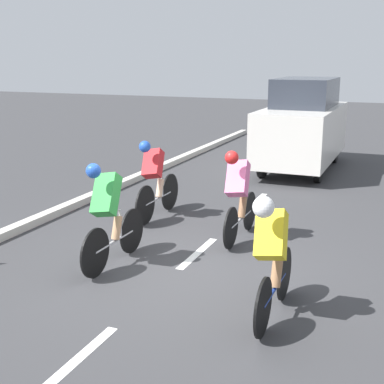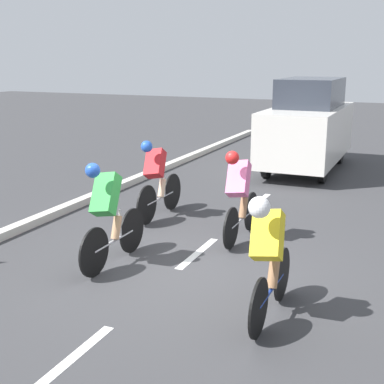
{
  "view_description": "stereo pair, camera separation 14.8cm",
  "coord_description": "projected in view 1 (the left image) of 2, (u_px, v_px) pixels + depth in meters",
  "views": [
    {
      "loc": [
        -2.84,
        6.54,
        2.9
      ],
      "look_at": [
        0.09,
        -0.55,
        0.95
      ],
      "focal_mm": 50.0,
      "sensor_mm": 36.0,
      "label": 1
    },
    {
      "loc": [
        -2.98,
        6.49,
        2.9
      ],
      "look_at": [
        0.09,
        -0.55,
        0.95
      ],
      "focal_mm": 50.0,
      "sensor_mm": 36.0,
      "label": 2
    }
  ],
  "objects": [
    {
      "name": "cyclist_yellow",
      "position": [
        272.0,
        253.0,
        5.89
      ],
      "size": [
        0.4,
        1.64,
        1.5
      ],
      "color": "black",
      "rests_on": "ground"
    },
    {
      "name": "cyclist_green",
      "position": [
        109.0,
        212.0,
        7.46
      ],
      "size": [
        0.41,
        1.7,
        1.53
      ],
      "color": "black",
      "rests_on": "ground"
    },
    {
      "name": "cyclist_pink",
      "position": [
        239.0,
        193.0,
        8.52
      ],
      "size": [
        0.39,
        1.68,
        1.51
      ],
      "color": "black",
      "rests_on": "ground"
    },
    {
      "name": "ground_plane",
      "position": [
        184.0,
        266.0,
        7.63
      ],
      "size": [
        60.0,
        60.0,
        0.0
      ],
      "primitive_type": "plane",
      "color": "#38383A"
    },
    {
      "name": "lane_stripe_mid",
      "position": [
        198.0,
        253.0,
        8.12
      ],
      "size": [
        0.12,
        1.4,
        0.01
      ],
      "primitive_type": "cube",
      "color": "white",
      "rests_on": "ground"
    },
    {
      "name": "lane_stripe_near",
      "position": [
        76.0,
        360.0,
        5.25
      ],
      "size": [
        0.12,
        1.4,
        0.01
      ],
      "primitive_type": "cube",
      "color": "white",
      "rests_on": "ground"
    },
    {
      "name": "cyclist_red",
      "position": [
        155.0,
        178.0,
        9.73
      ],
      "size": [
        0.41,
        1.75,
        1.47
      ],
      "color": "black",
      "rests_on": "ground"
    },
    {
      "name": "curb",
      "position": [
        27.0,
        224.0,
        9.29
      ],
      "size": [
        0.2,
        25.55,
        0.14
      ],
      "primitive_type": "cube",
      "color": "beige",
      "rests_on": "ground"
    },
    {
      "name": "lane_stripe_far",
      "position": [
        256.0,
        202.0,
        10.98
      ],
      "size": [
        0.12,
        1.4,
        0.01
      ],
      "primitive_type": "cube",
      "color": "white",
      "rests_on": "ground"
    },
    {
      "name": "support_car",
      "position": [
        303.0,
        125.0,
        13.86
      ],
      "size": [
        1.7,
        4.26,
        2.36
      ],
      "color": "black",
      "rests_on": "ground"
    }
  ]
}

